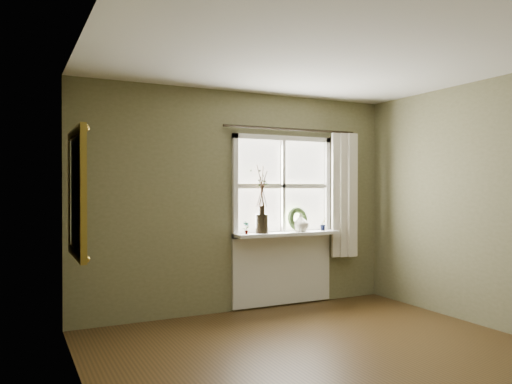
{
  "coord_description": "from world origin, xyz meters",
  "views": [
    {
      "loc": [
        -2.48,
        -3.14,
        1.47
      ],
      "look_at": [
        -0.16,
        1.55,
        1.42
      ],
      "focal_mm": 35.0,
      "sensor_mm": 36.0,
      "label": 1
    }
  ],
  "objects": [
    {
      "name": "floor",
      "position": [
        0.0,
        0.0,
        0.0
      ],
      "size": [
        4.5,
        4.5,
        0.0
      ],
      "primitive_type": "plane",
      "color": "#3C2812",
      "rests_on": "ground"
    },
    {
      "name": "ceiling",
      "position": [
        0.0,
        0.0,
        2.6
      ],
      "size": [
        4.5,
        4.5,
        0.0
      ],
      "primitive_type": "plane",
      "color": "silver",
      "rests_on": "ground"
    },
    {
      "name": "wall_back",
      "position": [
        0.0,
        2.3,
        1.3
      ],
      "size": [
        4.0,
        0.1,
        2.6
      ],
      "primitive_type": "cube",
      "color": "#676544",
      "rests_on": "ground"
    },
    {
      "name": "wall_left",
      "position": [
        -2.05,
        0.0,
        1.3
      ],
      "size": [
        0.1,
        4.5,
        2.6
      ],
      "primitive_type": "cube",
      "color": "#676544",
      "rests_on": "ground"
    },
    {
      "name": "window_frame",
      "position": [
        0.55,
        2.23,
        1.48
      ],
      "size": [
        1.36,
        0.06,
        1.24
      ],
      "color": "silver",
      "rests_on": "wall_back"
    },
    {
      "name": "window_sill",
      "position": [
        0.55,
        2.12,
        0.9
      ],
      "size": [
        1.36,
        0.26,
        0.04
      ],
      "primitive_type": "cube",
      "color": "silver",
      "rests_on": "wall_back"
    },
    {
      "name": "window_apron",
      "position": [
        0.55,
        2.23,
        0.46
      ],
      "size": [
        1.36,
        0.04,
        0.88
      ],
      "primitive_type": "cube",
      "color": "silver",
      "rests_on": "ground"
    },
    {
      "name": "dark_jug",
      "position": [
        0.2,
        2.12,
        1.03
      ],
      "size": [
        0.15,
        0.15,
        0.23
      ],
      "primitive_type": "cylinder",
      "rotation": [
        0.0,
        0.0,
        0.0
      ],
      "color": "black",
      "rests_on": "window_sill"
    },
    {
      "name": "cream_vase",
      "position": [
        0.74,
        2.12,
        1.03
      ],
      "size": [
        0.23,
        0.23,
        0.22
      ],
      "primitive_type": "imported",
      "rotation": [
        0.0,
        0.0,
        0.1
      ],
      "color": "silver",
      "rests_on": "window_sill"
    },
    {
      "name": "wreath",
      "position": [
        0.72,
        2.16,
        1.04
      ],
      "size": [
        0.33,
        0.2,
        0.31
      ],
      "primitive_type": "torus",
      "rotation": [
        1.36,
        0.0,
        0.21
      ],
      "color": "#2B3E1B",
      "rests_on": "window_sill"
    },
    {
      "name": "potted_plant_left",
      "position": [
        -0.0,
        2.12,
        0.99
      ],
      "size": [
        0.08,
        0.06,
        0.15
      ],
      "primitive_type": "imported",
      "rotation": [
        0.0,
        0.0,
        0.04
      ],
      "color": "#2B3E1B",
      "rests_on": "window_sill"
    },
    {
      "name": "potted_plant_right",
      "position": [
        1.07,
        2.12,
        1.0
      ],
      "size": [
        0.11,
        0.1,
        0.16
      ],
      "primitive_type": "imported",
      "rotation": [
        0.0,
        0.0,
        0.38
      ],
      "color": "#2B3E1B",
      "rests_on": "window_sill"
    },
    {
      "name": "curtain",
      "position": [
        1.39,
        2.13,
        1.37
      ],
      "size": [
        0.36,
        0.12,
        1.59
      ],
      "primitive_type": "cube",
      "color": "beige",
      "rests_on": "wall_back"
    },
    {
      "name": "curtain_rod",
      "position": [
        0.65,
        2.17,
        2.18
      ],
      "size": [
        1.84,
        0.03,
        0.03
      ],
      "primitive_type": "cylinder",
      "rotation": [
        0.0,
        1.57,
        0.0
      ],
      "color": "black",
      "rests_on": "wall_back"
    },
    {
      "name": "gilt_mirror",
      "position": [
        -1.96,
        1.4,
        1.42
      ],
      "size": [
        0.1,
        0.94,
        1.12
      ],
      "color": "white",
      "rests_on": "wall_left"
    }
  ]
}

